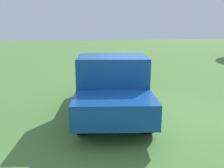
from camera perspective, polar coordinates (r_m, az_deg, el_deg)
ground_plane at (r=7.78m, az=7.62°, el=-6.91°), size 80.00×80.00×0.00m
pickup_truck at (r=7.57m, az=0.03°, el=0.03°), size 5.38×3.00×1.81m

